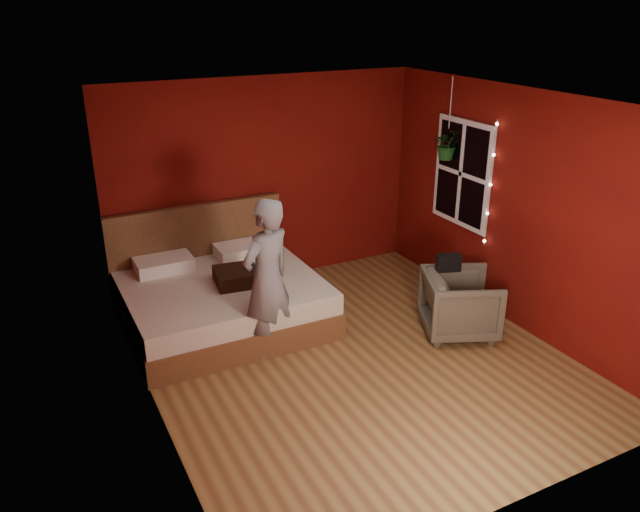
{
  "coord_description": "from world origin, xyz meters",
  "views": [
    {
      "loc": [
        -2.83,
        -4.75,
        3.43
      ],
      "look_at": [
        -0.19,
        0.4,
        1.03
      ],
      "focal_mm": 35.0,
      "sensor_mm": 36.0,
      "label": 1
    }
  ],
  "objects": [
    {
      "name": "floor",
      "position": [
        0.0,
        0.0,
        0.0
      ],
      "size": [
        4.5,
        4.5,
        0.0
      ],
      "primitive_type": "plane",
      "color": "olive",
      "rests_on": "ground"
    },
    {
      "name": "fairy_lights",
      "position": [
        1.94,
        0.38,
        1.5
      ],
      "size": [
        0.04,
        0.04,
        1.45
      ],
      "color": "silver",
      "rests_on": "room_walls"
    },
    {
      "name": "window",
      "position": [
        1.97,
        0.9,
        1.5
      ],
      "size": [
        0.05,
        0.97,
        1.27
      ],
      "color": "white",
      "rests_on": "room_walls"
    },
    {
      "name": "handbag",
      "position": [
        1.22,
        0.11,
        0.79
      ],
      "size": [
        0.28,
        0.2,
        0.18
      ],
      "primitive_type": "cube",
      "rotation": [
        0.0,
        0.0,
        -0.32
      ],
      "color": "black",
      "rests_on": "armchair"
    },
    {
      "name": "person",
      "position": [
        -0.73,
        0.5,
        0.84
      ],
      "size": [
        0.72,
        0.61,
        1.68
      ],
      "primitive_type": "imported",
      "rotation": [
        0.0,
        0.0,
        3.53
      ],
      "color": "gray",
      "rests_on": "ground"
    },
    {
      "name": "room_walls",
      "position": [
        0.0,
        0.0,
        1.68
      ],
      "size": [
        4.04,
        4.54,
        2.62
      ],
      "color": "maroon",
      "rests_on": "ground"
    },
    {
      "name": "throw_pillow",
      "position": [
        -0.81,
        1.19,
        0.61
      ],
      "size": [
        0.5,
        0.5,
        0.16
      ],
      "primitive_type": "cube",
      "rotation": [
        0.0,
        0.0,
        -0.12
      ],
      "color": "black",
      "rests_on": "bed"
    },
    {
      "name": "hanging_plant",
      "position": [
        1.88,
        1.11,
        1.82
      ],
      "size": [
        0.41,
        0.38,
        0.96
      ],
      "color": "silver",
      "rests_on": "room_walls"
    },
    {
      "name": "bed",
      "position": [
        -0.95,
        1.39,
        0.31
      ],
      "size": [
        2.13,
        1.81,
        1.17
      ],
      "color": "brown",
      "rests_on": "ground"
    },
    {
      "name": "armchair",
      "position": [
        1.29,
        -0.06,
        0.35
      ],
      "size": [
        1.01,
        1.0,
        0.7
      ],
      "primitive_type": "imported",
      "rotation": [
        0.0,
        0.0,
        1.16
      ],
      "color": "#595646",
      "rests_on": "ground"
    }
  ]
}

